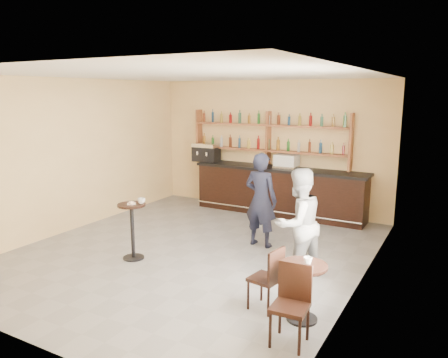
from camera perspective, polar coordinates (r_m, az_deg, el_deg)
The scene contains 23 objects.
floor at distance 8.25m, azimuth -3.98°, elevation -9.37°, with size 7.00×7.00×0.00m, color slate.
ceiling at distance 7.73m, azimuth -4.31°, elevation 13.43°, with size 7.00×7.00×0.00m, color white.
wall_back at distance 10.90m, azimuth 6.05°, elevation 4.32°, with size 7.00×7.00×0.00m, color #F4CC8A.
wall_front at distance 5.34m, azimuth -25.31°, elevation -3.94°, with size 7.00×7.00×0.00m, color #F4CC8A.
wall_left at distance 9.79m, azimuth -18.99°, elevation 3.00°, with size 7.00×7.00×0.00m, color #F4CC8A.
wall_right at distance 6.69m, azimuth 17.85°, elevation -0.50°, with size 7.00×7.00×0.00m, color #F4CC8A.
window_pane at distance 5.53m, azimuth 15.32°, elevation -1.69°, with size 2.00×2.00×0.00m, color white.
window_frame at distance 5.53m, azimuth 15.26°, elevation -1.68°, with size 0.04×1.70×2.10m, color black, non-canonical shape.
shelf_unit at distance 10.75m, azimuth 5.80°, elevation 5.36°, with size 4.00×0.26×1.40m, color brown, non-canonical shape.
liquor_bottles at distance 10.74m, azimuth 5.82°, elevation 6.26°, with size 3.68×0.10×1.00m, color #8C5919, non-canonical shape.
bar_counter at distance 10.60m, azimuth 7.21°, elevation -1.55°, with size 4.22×0.82×1.14m, color black, non-canonical shape.
espresso_machine at distance 11.37m, azimuth -2.32°, elevation 3.51°, with size 0.65×0.42×0.46m, color black, non-canonical shape.
pastry_case at distance 10.40m, azimuth 8.18°, elevation 2.29°, with size 0.54×0.43×0.32m, color silver, non-canonical shape.
pedestal_table at distance 7.89m, azimuth -11.86°, elevation -6.72°, with size 0.49×0.49×1.00m, color black, non-canonical shape.
napkin at distance 7.75m, azimuth -12.00°, elevation -3.19°, with size 0.15×0.15×0.00m, color white.
donut at distance 7.73m, azimuth -12.00°, elevation -3.06°, with size 0.11×0.11×0.04m, color #E39053.
cup_pedestal at distance 7.72m, azimuth -10.75°, elevation -2.81°, with size 0.13×0.13×0.10m, color white.
man_main at distance 8.30m, azimuth 4.84°, elevation -2.73°, with size 0.66×0.43×1.81m, color black.
cafe_table at distance 5.86m, azimuth 10.25°, elevation -14.36°, with size 0.60×0.60×0.76m, color black, non-canonical shape.
cup_cafe at distance 5.68m, azimuth 10.89°, elevation -10.49°, with size 0.11×0.11×0.10m, color white.
chair_west at distance 6.06m, azimuth 5.39°, elevation -12.74°, with size 0.38×0.38×0.88m, color black, non-canonical shape.
chair_south at distance 5.30m, azimuth 8.59°, elevation -16.15°, with size 0.41×0.41×0.94m, color black, non-canonical shape.
patron_second at distance 6.97m, azimuth 9.65°, elevation -5.75°, with size 0.86×0.67×1.76m, color gray.
Camera 1 is at (4.26, -6.44, 2.90)m, focal length 35.00 mm.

